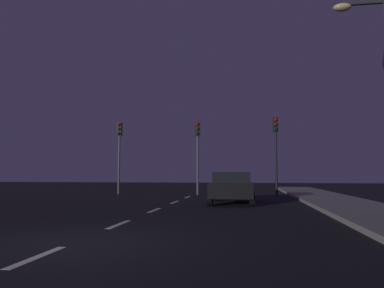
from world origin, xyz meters
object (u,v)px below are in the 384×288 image
car_stopped_ahead (232,187)px  street_lamp_right (381,84)px  traffic_signal_left (119,144)px  traffic_signal_center (198,144)px  traffic_signal_right (276,141)px

car_stopped_ahead → street_lamp_right: size_ratio=0.59×
traffic_signal_left → traffic_signal_center: 5.31m
traffic_signal_left → traffic_signal_center: size_ratio=1.02×
traffic_signal_left → traffic_signal_right: (10.28, 0.00, 0.07)m
traffic_signal_center → traffic_signal_right: bearing=0.0°
car_stopped_ahead → traffic_signal_right: bearing=68.2°
traffic_signal_left → traffic_signal_right: 10.28m
traffic_signal_center → car_stopped_ahead: 7.20m
traffic_signal_right → car_stopped_ahead: size_ratio=1.21×
traffic_signal_right → street_lamp_right: bearing=-78.5°
street_lamp_right → traffic_signal_center: bearing=122.7°
traffic_signal_left → car_stopped_ahead: size_ratio=1.18×
traffic_signal_center → car_stopped_ahead: (2.46, -6.26, -2.56)m
car_stopped_ahead → street_lamp_right: (4.81, -5.08, 3.39)m
traffic_signal_left → traffic_signal_right: bearing=0.0°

